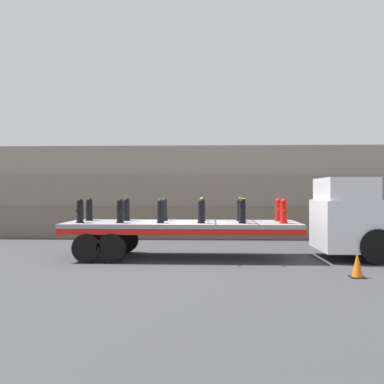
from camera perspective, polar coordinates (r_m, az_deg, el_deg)
ground_plane at (r=15.31m, az=-1.35°, el=-8.73°), size 120.00×120.00×0.00m
rock_cliff at (r=22.67m, az=-0.11°, el=0.01°), size 60.00×3.30×4.65m
truck_cab at (r=15.93m, az=20.71°, el=-3.24°), size 2.35×2.68×2.81m
flatbed_trailer at (r=15.25m, az=-3.89°, el=-4.98°), size 8.17×2.66×1.26m
fire_hydrant_black_near_0 at (r=15.22m, az=-14.70°, el=-2.46°), size 0.28×0.54×0.84m
fire_hydrant_black_far_0 at (r=16.30m, az=-13.54°, el=-2.30°), size 0.28×0.54×0.84m
fire_hydrant_black_near_1 at (r=14.87m, az=-9.56°, el=-2.52°), size 0.28×0.54×0.84m
fire_hydrant_black_far_1 at (r=15.98m, az=-8.72°, el=-2.34°), size 0.28×0.54×0.84m
fire_hydrant_black_near_2 at (r=14.65m, az=-4.21°, el=-2.56°), size 0.28×0.54×0.84m
fire_hydrant_black_far_2 at (r=15.77m, az=-3.74°, el=-2.37°), size 0.28×0.54×0.84m
fire_hydrant_black_near_3 at (r=14.55m, az=1.25°, el=-2.57°), size 0.28×0.54×0.84m
fire_hydrant_black_far_3 at (r=15.68m, az=1.33°, el=-2.39°), size 0.28×0.54×0.84m
fire_hydrant_black_near_4 at (r=14.59m, az=6.73°, el=-2.57°), size 0.28×0.54×0.84m
fire_hydrant_black_far_4 at (r=15.72m, az=6.42°, el=-2.38°), size 0.28×0.54×0.84m
fire_hydrant_red_near_5 at (r=14.76m, az=12.14°, el=-2.54°), size 0.28×0.54×0.84m
fire_hydrant_red_far_5 at (r=15.88m, az=11.45°, el=-2.36°), size 0.28×0.54×0.84m
cargo_strap_rear at (r=15.10m, az=1.29°, el=-0.81°), size 0.05×2.76×0.01m
cargo_strap_middle at (r=15.14m, az=6.57°, el=-0.81°), size 0.05×2.76×0.01m
traffic_cone at (r=12.60m, az=21.18°, el=-9.07°), size 0.39×0.39×0.69m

